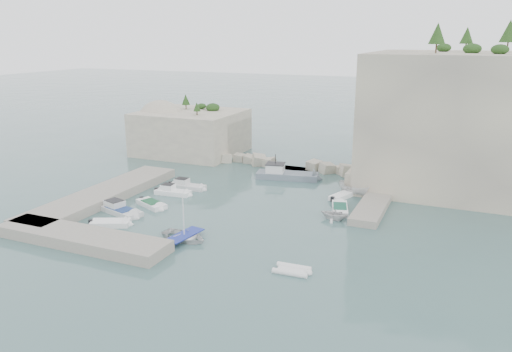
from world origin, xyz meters
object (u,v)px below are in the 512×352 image
at_px(motorboat_d, 120,213).
at_px(inflatable_dinghy, 292,272).
at_px(motorboat_c, 152,206).
at_px(rowboat, 184,240).
at_px(motorboat_a, 187,189).
at_px(motorboat_e, 111,226).
at_px(tender_east_d, 354,195).
at_px(tender_east_c, 342,198).
at_px(tender_east_b, 340,211).
at_px(tender_east_a, 334,219).
at_px(motorboat_b, 173,195).
at_px(work_boat, 287,179).

xyz_separation_m(motorboat_d, inflatable_dinghy, (22.37, -6.07, 0.00)).
bearing_deg(motorboat_c, rowboat, -14.78).
relative_size(motorboat_a, motorboat_e, 1.25).
relative_size(motorboat_d, tender_east_d, 1.48).
distance_m(motorboat_e, tender_east_c, 27.12).
height_order(rowboat, tender_east_d, tender_east_d).
relative_size(motorboat_e, tender_east_b, 0.87).
bearing_deg(motorboat_c, motorboat_e, -68.82).
bearing_deg(tender_east_a, motorboat_a, 87.50).
distance_m(motorboat_d, tender_east_b, 24.60).
bearing_deg(inflatable_dinghy, tender_east_c, 90.41).
height_order(tender_east_a, tender_east_b, tender_east_a).
height_order(motorboat_a, tender_east_c, motorboat_a).
bearing_deg(tender_east_d, motorboat_e, 159.24).
bearing_deg(motorboat_d, tender_east_a, 34.82).
bearing_deg(motorboat_a, tender_east_b, -2.82).
xyz_separation_m(motorboat_c, tender_east_c, (19.47, 11.72, 0.00)).
bearing_deg(tender_east_a, rowboat, 140.65).
bearing_deg(rowboat, motorboat_b, 45.16).
xyz_separation_m(motorboat_d, tender_east_d, (22.45, 16.86, 0.00)).
bearing_deg(rowboat, inflatable_dinghy, -92.68).
bearing_deg(rowboat, tender_east_d, -21.40).
bearing_deg(work_boat, tender_east_b, -56.73).
bearing_deg(tender_east_b, rowboat, 124.53).
xyz_separation_m(motorboat_c, work_boat, (10.46, 17.18, 0.00)).
height_order(tender_east_b, tender_east_d, tender_east_d).
relative_size(motorboat_c, motorboat_e, 1.07).
bearing_deg(motorboat_a, motorboat_b, -96.83).
height_order(motorboat_b, motorboat_e, motorboat_b).
height_order(motorboat_b, motorboat_c, motorboat_b).
height_order(motorboat_d, work_boat, work_boat).
bearing_deg(tender_east_a, tender_east_b, 9.10).
xyz_separation_m(motorboat_a, work_boat, (10.30, 9.50, 0.00)).
bearing_deg(tender_east_d, motorboat_d, 151.84).
relative_size(motorboat_d, tender_east_b, 1.32).
xyz_separation_m(motorboat_c, tender_east_a, (20.46, 4.14, 0.00)).
relative_size(motorboat_c, tender_east_d, 1.04).
bearing_deg(tender_east_b, tender_east_a, 166.09).
height_order(rowboat, tender_east_b, rowboat).
bearing_deg(rowboat, motorboat_e, 97.27).
height_order(motorboat_c, tender_east_b, same).
height_order(motorboat_a, tender_east_a, tender_east_a).
height_order(motorboat_e, tender_east_d, tender_east_d).
bearing_deg(motorboat_c, tender_east_b, 43.40).
bearing_deg(tender_east_c, tender_east_b, -149.62).
distance_m(tender_east_b, work_boat, 14.15).
bearing_deg(motorboat_c, motorboat_d, -96.44).
relative_size(motorboat_a, motorboat_b, 1.10).
distance_m(motorboat_a, tender_east_b, 20.22).
bearing_deg(work_boat, rowboat, -105.53).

